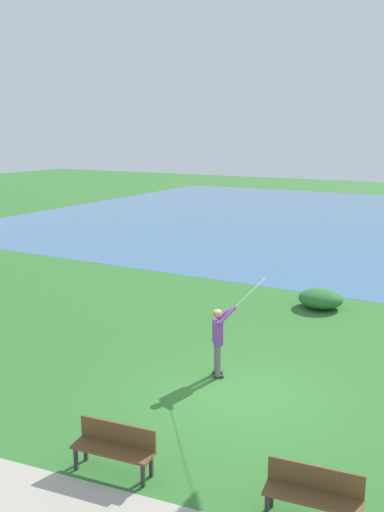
% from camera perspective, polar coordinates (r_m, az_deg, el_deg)
% --- Properties ---
extents(ground_plane, '(120.00, 120.00, 0.00)m').
position_cam_1_polar(ground_plane, '(13.31, 4.97, -13.89)').
color(ground_plane, '#33702D').
extents(lake_water, '(36.00, 44.00, 0.01)m').
position_cam_1_polar(lake_water, '(39.23, 15.79, 3.42)').
color(lake_water, teal).
rests_on(lake_water, ground).
extents(person_kite_flyer, '(0.54, 0.62, 1.83)m').
position_cam_1_polar(person_kite_flyer, '(13.76, 2.74, -8.19)').
color(person_kite_flyer, '#232328').
rests_on(person_kite_flyer, ground).
extents(park_bench_near_walkway, '(0.63, 1.54, 0.88)m').
position_cam_1_polar(park_bench_near_walkway, '(9.49, 12.36, -22.50)').
color(park_bench_near_walkway, brown).
rests_on(park_bench_near_walkway, ground).
extents(park_bench_far_walkway, '(0.63, 1.54, 0.88)m').
position_cam_1_polar(park_bench_far_walkway, '(10.48, -7.94, -18.64)').
color(park_bench_far_walkway, brown).
rests_on(park_bench_far_walkway, ground).
extents(lakeside_shrub, '(1.50, 1.52, 0.64)m').
position_cam_1_polar(lakeside_shrub, '(19.72, 13.07, -4.27)').
color(lakeside_shrub, '#2D7033').
rests_on(lakeside_shrub, ground).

